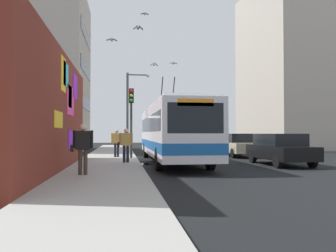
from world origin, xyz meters
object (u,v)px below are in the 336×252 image
Objects in this scene: pedestrian_near_wall at (83,145)px; city_bus at (172,131)px; pedestrian_midblock at (117,141)px; pedestrian_at_curb at (126,142)px; parked_car_champagne at (237,144)px; street_lamp at (130,106)px; parked_car_black at (280,148)px; parked_car_red at (212,142)px; traffic_light at (131,111)px.

city_bus is at bearing -33.83° from pedestrian_near_wall.
pedestrian_midblock is 0.99× the size of pedestrian_at_curb.
pedestrian_near_wall is (-10.34, 9.26, 0.37)m from parked_car_champagne.
pedestrian_near_wall reaches higher than parked_car_champagne.
street_lamp is (5.50, -0.98, 2.60)m from pedestrian_midblock.
parked_car_black and parked_car_red have the same top height.
street_lamp is (14.27, -2.03, 2.54)m from pedestrian_near_wall.
street_lamp reaches higher than parked_car_champagne.
city_bus is at bearing -128.16° from traffic_light.
pedestrian_at_curb is (0.86, 7.71, 0.31)m from parked_car_black.
pedestrian_at_curb reaches higher than parked_car_champagne.
city_bus is 7.32m from pedestrian_near_wall.
parked_car_champagne is 2.88× the size of pedestrian_midblock.
pedestrian_near_wall is at bearing 171.90° from street_lamp.
street_lamp is at bearing -2.87° from pedestrian_at_curb.
pedestrian_near_wall is at bearing 166.13° from traffic_light.
city_bus reaches higher than pedestrian_midblock.
street_lamp is at bearing 107.26° from parked_car_red.
traffic_light is (7.75, -1.91, 1.71)m from pedestrian_near_wall.
pedestrian_near_wall is 14.64m from street_lamp.
traffic_light is (-1.02, -0.86, 1.78)m from pedestrian_midblock.
parked_car_red is at bearing -72.74° from street_lamp.
city_bus is 6.79m from parked_car_champagne.
city_bus is at bearing 129.41° from parked_car_champagne.
parked_car_champagne is (6.39, -0.00, 0.00)m from parked_car_black.
city_bus is at bearing -131.96° from pedestrian_midblock.
parked_car_black is 2.66× the size of pedestrian_midblock.
pedestrian_midblock reaches higher than parked_car_champagne.
traffic_light is at bearing 51.84° from city_bus.
traffic_light reaches higher than parked_car_red.
city_bus is 7.08× the size of pedestrian_at_curb.
parked_car_black is 7.76m from pedestrian_at_curb.
parked_car_red is 2.67× the size of pedestrian_at_curb.
street_lamp is (9.46, -0.47, 2.60)m from pedestrian_at_curb.
pedestrian_near_wall is (-3.95, 9.26, 0.37)m from parked_car_black.
pedestrian_at_curb is at bearing 83.60° from parked_car_black.
street_lamp is at bearing 35.01° from parked_car_black.
parked_car_black is 6.39m from parked_car_champagne.
traffic_light is (1.69, 2.15, 1.17)m from city_bus.
traffic_light is 6.57m from street_lamp.
street_lamp reaches higher than traffic_light.
pedestrian_midblock is 2.22m from traffic_light.
city_bus is 7.13× the size of pedestrian_midblock.
street_lamp is (10.33, 7.23, 2.91)m from parked_car_black.
street_lamp is at bearing -1.04° from traffic_light.
parked_car_champagne is 13.88m from pedestrian_near_wall.
pedestrian_at_curb reaches higher than parked_car_red.
pedestrian_near_wall reaches higher than pedestrian_at_curb.
traffic_light is (3.81, 7.35, 2.08)m from parked_car_black.
city_bus reaches higher than parked_car_red.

